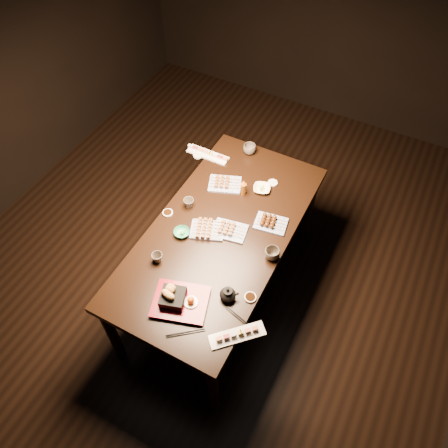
{
  "coord_description": "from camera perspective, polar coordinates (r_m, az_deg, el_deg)",
  "views": [
    {
      "loc": [
        1.03,
        -1.68,
        3.12
      ],
      "look_at": [
        0.17,
        -0.04,
        0.77
      ],
      "focal_mm": 35.0,
      "sensor_mm": 36.0,
      "label": 1
    }
  ],
  "objects": [
    {
      "name": "condiment_bottle",
      "position": [
        3.16,
        2.56,
        4.81
      ],
      "size": [
        0.05,
        0.05,
        0.13
      ],
      "primitive_type": "cylinder",
      "rotation": [
        0.0,
        0.0,
        0.07
      ],
      "color": "brown",
      "rests_on": "dining_table"
    },
    {
      "name": "yakitori_plate_left",
      "position": [
        3.24,
        0.11,
        5.5
      ],
      "size": [
        0.28,
        0.24,
        0.06
      ],
      "primitive_type": null,
      "rotation": [
        0.0,
        0.0,
        0.37
      ],
      "color": "#828EB6",
      "rests_on": "dining_table"
    },
    {
      "name": "sauce_dish_west",
      "position": [
        3.1,
        -7.36,
        1.45
      ],
      "size": [
        0.09,
        0.09,
        0.01
      ],
      "primitive_type": "cylinder",
      "rotation": [
        0.0,
        0.0,
        0.27
      ],
      "color": "white",
      "rests_on": "dining_table"
    },
    {
      "name": "yakitori_plate_center",
      "position": [
        2.96,
        -2.22,
        -0.57
      ],
      "size": [
        0.27,
        0.24,
        0.06
      ],
      "primitive_type": null,
      "rotation": [
        0.0,
        0.0,
        0.37
      ],
      "color": "#828EB6",
      "rests_on": "dining_table"
    },
    {
      "name": "teapot",
      "position": [
        2.66,
        0.49,
        -9.06
      ],
      "size": [
        0.16,
        0.16,
        0.1
      ],
      "primitive_type": null,
      "rotation": [
        0.0,
        0.0,
        0.44
      ],
      "color": "black",
      "rests_on": "dining_table"
    },
    {
      "name": "sauce_dish_se",
      "position": [
        2.7,
        3.44,
        -9.53
      ],
      "size": [
        0.09,
        0.09,
        0.01
      ],
      "primitive_type": "cylinder",
      "rotation": [
        0.0,
        0.0,
        0.25
      ],
      "color": "white",
      "rests_on": "dining_table"
    },
    {
      "name": "edamame_bowl_cream",
      "position": [
        3.23,
        4.96,
        4.61
      ],
      "size": [
        0.16,
        0.16,
        0.03
      ],
      "primitive_type": "imported",
      "rotation": [
        0.0,
        0.0,
        0.31
      ],
      "color": "#FAE9CD",
      "rests_on": "dining_table"
    },
    {
      "name": "dining_table",
      "position": [
        3.29,
        -0.41,
        -4.87
      ],
      "size": [
        1.35,
        1.97,
        0.75
      ],
      "primitive_type": "cube",
      "rotation": [
        0.0,
        0.0,
        0.27
      ],
      "color": "black",
      "rests_on": "ground"
    },
    {
      "name": "sushi_platter_far",
      "position": [
        3.48,
        -2.13,
        9.22
      ],
      "size": [
        0.34,
        0.1,
        0.04
      ],
      "primitive_type": null,
      "rotation": [
        0.0,
        0.0,
        3.14
      ],
      "color": "white",
      "rests_on": "dining_table"
    },
    {
      "name": "yakitori_plate_right",
      "position": [
        2.96,
        0.76,
        -0.62
      ],
      "size": [
        0.25,
        0.2,
        0.06
      ],
      "primitive_type": null,
      "rotation": [
        0.0,
        0.0,
        0.18
      ],
      "color": "#828EB6",
      "rests_on": "dining_table"
    },
    {
      "name": "edamame_bowl_green",
      "position": [
        2.97,
        -5.54,
        -1.15
      ],
      "size": [
        0.15,
        0.15,
        0.03
      ],
      "primitive_type": "imported",
      "rotation": [
        0.0,
        0.0,
        0.6
      ],
      "color": "#31976A",
      "rests_on": "dining_table"
    },
    {
      "name": "sauce_dish_nw",
      "position": [
        3.49,
        -3.43,
        8.93
      ],
      "size": [
        0.1,
        0.1,
        0.01
      ],
      "primitive_type": "cylinder",
      "rotation": [
        0.0,
        0.0,
        0.69
      ],
      "color": "white",
      "rests_on": "dining_table"
    },
    {
      "name": "sauce_dish_east",
      "position": [
        3.29,
        6.37,
        5.35
      ],
      "size": [
        0.08,
        0.08,
        0.01
      ],
      "primitive_type": "cylinder",
      "rotation": [
        0.0,
        0.0,
        -0.15
      ],
      "color": "white",
      "rests_on": "dining_table"
    },
    {
      "name": "tsukune_plate",
      "position": [
        3.02,
        6.15,
        0.31
      ],
      "size": [
        0.24,
        0.19,
        0.06
      ],
      "primitive_type": null,
      "rotation": [
        0.0,
        0.0,
        0.16
      ],
      "color": "#828EB6",
      "rests_on": "dining_table"
    },
    {
      "name": "teacup_far_left",
      "position": [
        3.11,
        -4.62,
        2.75
      ],
      "size": [
        0.08,
        0.08,
        0.07
      ],
      "primitive_type": "imported",
      "rotation": [
        0.0,
        0.0,
        0.04
      ],
      "color": "#50463D",
      "rests_on": "dining_table"
    },
    {
      "name": "sushi_platter_near",
      "position": [
        2.58,
        1.73,
        -14.19
      ],
      "size": [
        0.3,
        0.3,
        0.04
      ],
      "primitive_type": null,
      "rotation": [
        0.0,
        0.0,
        0.78
      ],
      "color": "white",
      "rests_on": "dining_table"
    },
    {
      "name": "teacup_near_left",
      "position": [
        2.85,
        -8.7,
        -4.37
      ],
      "size": [
        0.08,
        0.08,
        0.07
      ],
      "primitive_type": "imported",
      "rotation": [
        0.0,
        0.0,
        -0.05
      ],
      "color": "#50463D",
      "rests_on": "dining_table"
    },
    {
      "name": "teacup_mid_right",
      "position": [
        2.84,
        6.29,
        -3.88
      ],
      "size": [
        0.1,
        0.1,
        0.08
      ],
      "primitive_type": "imported",
      "rotation": [
        0.0,
        0.0,
        0.02
      ],
      "color": "#50463D",
      "rests_on": "dining_table"
    },
    {
      "name": "chopsticks_se",
      "position": [
        2.63,
        2.24,
        -12.36
      ],
      "size": [
        0.22,
        0.08,
        0.01
      ],
      "primitive_type": null,
      "rotation": [
        0.0,
        0.0,
        -0.27
      ],
      "color": "black",
      "rests_on": "dining_table"
    },
    {
      "name": "tempura_tray",
      "position": [
        2.65,
        -5.79,
        -9.62
      ],
      "size": [
        0.39,
        0.35,
        0.12
      ],
      "primitive_type": null,
      "rotation": [
        0.0,
        0.0,
        0.31
      ],
      "color": "black",
      "rests_on": "dining_table"
    },
    {
      "name": "teacup_far_right",
      "position": [
        3.49,
        3.35,
        9.74
      ],
      "size": [
        0.1,
        0.1,
        0.08
      ],
      "primitive_type": "imported",
      "rotation": [
        0.0,
        0.0,
        0.01
      ],
      "color": "#50463D",
      "rests_on": "dining_table"
    },
    {
      "name": "ground",
      "position": [
        3.69,
        -2.01,
        -6.05
      ],
      "size": [
        5.0,
        5.0,
        0.0
      ],
      "primitive_type": "plane",
      "color": "black",
      "rests_on": "ground"
    },
    {
      "name": "chopsticks_near",
      "position": [
        2.61,
        -5.03,
        -13.98
      ],
      "size": [
        0.19,
        0.16,
        0.01
      ],
      "primitive_type": null,
      "rotation": [
        0.0,
        0.0,
        0.68
      ],
      "color": "black",
      "rests_on": "dining_table"
    }
  ]
}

